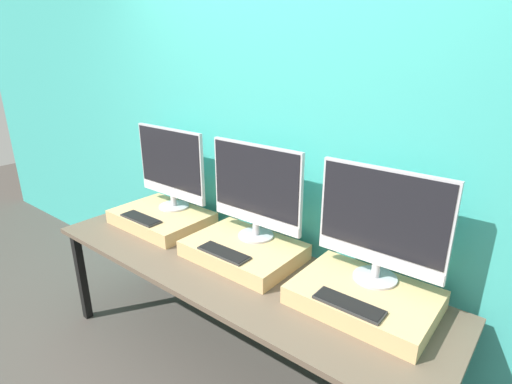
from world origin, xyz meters
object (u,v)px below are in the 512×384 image
monitor_center (256,189)px  keyboard_right (349,304)px  monitor_left (171,166)px  monitor_right (381,223)px  keyboard_left (141,218)px  keyboard_center (224,253)px

monitor_center → keyboard_right: bearing=-20.5°
monitor_left → monitor_right: same height
monitor_center → keyboard_left: bearing=-159.5°
monitor_center → keyboard_right: 0.84m
keyboard_left → monitor_center: monitor_center is taller
keyboard_left → keyboard_right: size_ratio=1.00×
keyboard_center → keyboard_left: bearing=180.0°
monitor_center → monitor_right: bearing=0.0°
keyboard_center → monitor_right: (0.74, 0.28, 0.29)m
monitor_center → monitor_right: (0.74, 0.00, 0.00)m
keyboard_center → keyboard_right: (0.74, 0.00, 0.00)m
keyboard_left → monitor_right: bearing=10.6°
keyboard_right → keyboard_center: bearing=180.0°
keyboard_left → keyboard_right: same height
keyboard_left → keyboard_right: 1.48m
monitor_right → keyboard_right: (0.00, -0.28, -0.29)m
monitor_left → monitor_center: (0.74, 0.00, 0.00)m
monitor_center → keyboard_center: bearing=-90.0°
keyboard_left → keyboard_center: bearing=0.0°
monitor_left → monitor_right: bearing=0.0°
keyboard_right → monitor_center: bearing=159.5°
monitor_center → keyboard_center: 0.40m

